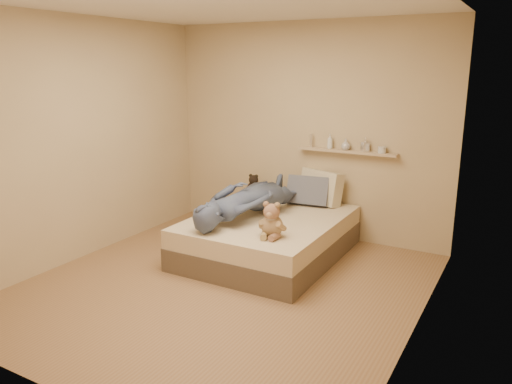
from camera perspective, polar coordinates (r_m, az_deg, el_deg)
The scene contains 10 objects.
room at distance 4.55m, azimuth -4.04°, elevation 4.35°, with size 3.80×3.80×3.80m.
bed at distance 5.60m, azimuth 1.42°, elevation -5.10°, with size 1.50×1.90×0.45m.
game_console at distance 5.21m, azimuth -4.72°, elevation -2.20°, with size 0.19×0.12×0.06m.
teddy_bear at distance 4.86m, azimuth 1.80°, elevation -3.50°, with size 0.29×0.29×0.36m.
dark_plush at distance 6.40m, azimuth -0.25°, elevation 0.65°, with size 0.18×0.18×0.28m.
pillow_cream at distance 6.09m, azimuth 7.44°, elevation 0.56°, with size 0.55×0.16×0.40m, color beige.
pillow_grey at distance 6.01m, azimuth 5.99°, elevation 0.13°, with size 0.50×0.14×0.34m, color slate.
person at distance 5.51m, azimuth -0.87°, elevation -0.76°, with size 0.61×1.68×0.40m, color #46576F.
wall_shelf at distance 5.98m, azimuth 10.28°, elevation 4.60°, with size 1.20×0.12×0.03m, color tan.
shelf_bottles at distance 5.95m, azimuth 10.78°, elevation 5.36°, with size 0.94×0.14×0.17m.
Camera 1 is at (2.48, -3.73, 2.08)m, focal length 35.00 mm.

